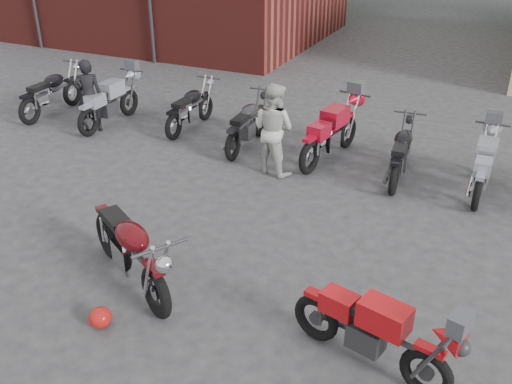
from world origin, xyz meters
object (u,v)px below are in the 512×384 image
at_px(helmet, 100,317).
at_px(row_bike_6, 484,163).
at_px(person_dark, 89,96).
at_px(row_bike_5, 401,150).
at_px(row_bike_1, 109,100).
at_px(row_bike_2, 190,106).
at_px(sportbike, 373,328).
at_px(person_light, 273,129).
at_px(row_bike_0, 51,90).
at_px(row_bike_3, 247,121).
at_px(vintage_motorcycle, 130,245).
at_px(row_bike_4, 331,130).

bearing_deg(helmet, row_bike_6, 56.16).
xyz_separation_m(person_dark, row_bike_5, (6.68, 0.47, -0.25)).
xyz_separation_m(row_bike_1, row_bike_2, (1.78, 0.54, -0.05)).
xyz_separation_m(sportbike, row_bike_6, (0.67, 4.93, 0.01)).
height_order(person_light, row_bike_0, person_light).
distance_m(sportbike, row_bike_1, 8.78).
xyz_separation_m(row_bike_5, row_bike_6, (1.41, 0.02, 0.00)).
bearing_deg(sportbike, row_bike_3, 142.21).
bearing_deg(helmet, row_bike_2, 111.07).
xyz_separation_m(vintage_motorcycle, person_dark, (-4.18, 4.30, 0.17)).
relative_size(person_dark, row_bike_6, 0.84).
height_order(row_bike_0, row_bike_4, row_bike_4).
height_order(sportbike, person_light, person_light).
bearing_deg(sportbike, helmet, -152.60).
bearing_deg(row_bike_1, person_light, -99.79).
bearing_deg(row_bike_2, row_bike_0, 99.37).
xyz_separation_m(vintage_motorcycle, row_bike_1, (-4.03, 4.79, -0.05)).
bearing_deg(row_bike_6, row_bike_3, 88.30).
bearing_deg(helmet, row_bike_5, 67.13).
height_order(sportbike, row_bike_5, row_bike_5).
bearing_deg(row_bike_2, row_bike_1, 107.44).
bearing_deg(person_light, row_bike_5, -148.37).
relative_size(vintage_motorcycle, sportbike, 1.16).
bearing_deg(row_bike_5, row_bike_4, 75.07).
xyz_separation_m(row_bike_0, row_bike_1, (1.68, -0.00, -0.00)).
xyz_separation_m(vintage_motorcycle, row_bike_2, (-2.25, 5.32, -0.09)).
xyz_separation_m(vintage_motorcycle, row_bike_3, (-0.67, 4.92, -0.08)).
xyz_separation_m(row_bike_1, row_bike_3, (3.36, 0.14, -0.03)).
distance_m(row_bike_2, row_bike_3, 1.63).
xyz_separation_m(person_dark, row_bike_3, (3.51, 0.62, -0.25)).
bearing_deg(sportbike, row_bike_0, 165.67).
relative_size(sportbike, person_dark, 1.17).
distance_m(vintage_motorcycle, row_bike_3, 4.97).
height_order(row_bike_1, row_bike_5, row_bike_1).
distance_m(row_bike_5, row_bike_6, 1.41).
height_order(sportbike, row_bike_1, row_bike_1).
xyz_separation_m(vintage_motorcycle, row_bike_0, (-5.71, 4.79, -0.04)).
xyz_separation_m(row_bike_2, row_bike_6, (6.16, -0.53, 0.01)).
xyz_separation_m(sportbike, person_light, (-2.96, 4.17, 0.32)).
relative_size(person_dark, row_bike_0, 0.79).
height_order(helmet, row_bike_3, row_bike_3).
relative_size(vintage_motorcycle, row_bike_0, 1.08).
relative_size(row_bike_0, row_bike_4, 0.95).
relative_size(vintage_motorcycle, row_bike_3, 1.14).
bearing_deg(person_light, vintage_motorcycle, 99.35).
bearing_deg(person_light, person_dark, 9.96).
xyz_separation_m(helmet, row_bike_4, (0.95, 5.89, 0.48)).
distance_m(row_bike_1, row_bike_4, 5.11).
bearing_deg(person_dark, row_bike_1, -144.80).
xyz_separation_m(helmet, row_bike_2, (-2.38, 6.17, 0.41)).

